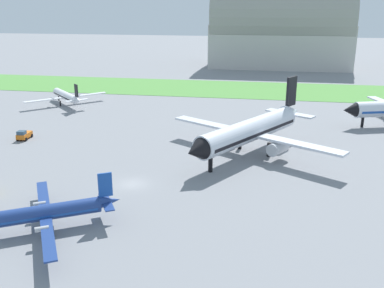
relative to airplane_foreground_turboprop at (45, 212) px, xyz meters
The scene contains 7 objects.
ground_plane 16.32m from the airplane_foreground_turboprop, 68.56° to the left, with size 600.00×600.00×0.00m, color gray.
grass_taxiway_strip 92.53m from the airplane_foreground_turboprop, 86.34° to the left, with size 360.00×28.00×0.08m, color #549342.
airplane_foreground_turboprop is the anchor object (origin of this frame).
airplane_midfield_jet 39.09m from the airplane_foreground_turboprop, 54.51° to the left, with size 30.82×30.83×12.21m.
airplane_taxiing_turboprop 68.55m from the airplane_foreground_turboprop, 113.21° to the left, with size 16.49×16.56×6.59m.
pushback_tug_near_gate 39.57m from the airplane_foreground_turboprop, 123.67° to the left, with size 2.28×3.72×1.95m.
hangar_distant 151.06m from the airplane_foreground_turboprop, 78.89° to the left, with size 56.44×32.34×36.42m.
Camera 1 is at (19.20, -57.81, 25.92)m, focal length 40.89 mm.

